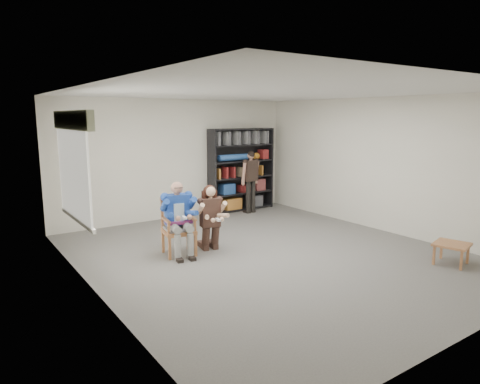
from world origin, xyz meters
TOP-DOWN VIEW (x-y plane):
  - room_shell at (0.00, 0.00)m, footprint 6.00×7.00m
  - floor at (0.00, 0.00)m, footprint 6.00×7.00m
  - window_left at (-2.95, 1.00)m, footprint 0.16×2.00m
  - armchair at (-1.30, 0.90)m, footprint 0.67×0.66m
  - seated_man at (-1.30, 0.90)m, footprint 0.69×0.87m
  - kneeling_woman at (-0.72, 0.78)m, footprint 0.64×0.88m
  - bookshelf at (1.70, 3.28)m, footprint 1.80×0.38m
  - standing_man at (1.69, 2.86)m, footprint 0.51×0.32m
  - side_table at (2.14, -2.11)m, footprint 0.63×0.63m

SIDE VIEW (x-z plane):
  - floor at x=0.00m, z-range -0.01..0.01m
  - side_table at x=2.14m, z-range 0.00..0.35m
  - armchair at x=-1.30m, z-range 0.00..1.00m
  - kneeling_woman at x=-0.72m, z-range 0.00..1.19m
  - seated_man at x=-1.30m, z-range 0.00..1.30m
  - standing_man at x=1.69m, z-range 0.00..1.57m
  - bookshelf at x=1.70m, z-range 0.00..2.10m
  - room_shell at x=0.00m, z-range 0.00..2.80m
  - window_left at x=-2.95m, z-range 0.76..2.50m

